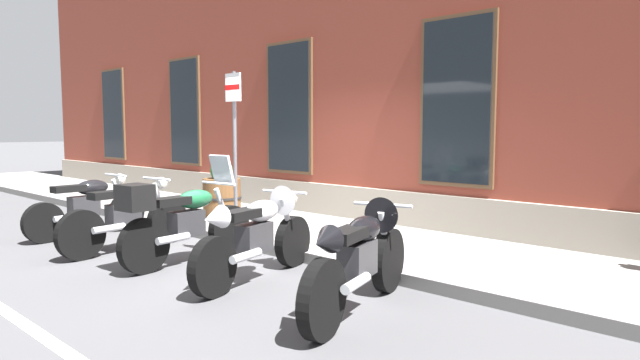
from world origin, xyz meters
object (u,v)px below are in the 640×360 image
motorcycle_green_touring (183,220)px  barrel_planter (222,193)px  motorcycle_grey_naked (128,216)px  parking_sign (234,127)px  motorcycle_black_naked (88,206)px  motorcycle_black_sport (363,252)px  motorcycle_white_sport (261,230)px

motorcycle_green_touring → barrel_planter: bearing=133.8°
motorcycle_grey_naked → parking_sign: size_ratio=0.82×
parking_sign → motorcycle_black_naked: bearing=-133.2°
motorcycle_black_naked → motorcycle_black_sport: size_ratio=0.94×
motorcycle_green_touring → barrel_planter: size_ratio=1.98×
motorcycle_green_touring → motorcycle_black_sport: (2.74, 0.17, -0.01)m
motorcycle_black_sport → motorcycle_grey_naked: bearing=-176.1°
motorcycle_black_sport → parking_sign: bearing=158.6°
motorcycle_white_sport → motorcycle_black_sport: motorcycle_white_sport is taller
motorcycle_white_sport → motorcycle_grey_naked: bearing=-172.2°
barrel_planter → motorcycle_green_touring: bearing=-46.2°
motorcycle_grey_naked → motorcycle_white_sport: size_ratio=0.98×
motorcycle_white_sport → motorcycle_green_touring: bearing=-169.0°
barrel_planter → motorcycle_white_sport: bearing=-29.9°
motorcycle_black_naked → motorcycle_grey_naked: motorcycle_grey_naked is taller
motorcycle_green_touring → parking_sign: size_ratio=0.82×
parking_sign → barrel_planter: parking_sign is taller
parking_sign → barrel_planter: 1.55m
barrel_planter → motorcycle_black_sport: bearing=-22.0°
motorcycle_white_sport → parking_sign: (-2.30, 1.43, 1.17)m
motorcycle_grey_naked → motorcycle_green_touring: 1.23m
motorcycle_black_naked → motorcycle_white_sport: motorcycle_white_sport is taller
motorcycle_black_naked → motorcycle_grey_naked: 1.44m
motorcycle_grey_naked → motorcycle_black_naked: bearing=176.8°
motorcycle_black_naked → motorcycle_black_sport: (5.40, 0.19, 0.08)m
motorcycle_black_naked → parking_sign: (1.58, 1.69, 1.25)m
motorcycle_grey_naked → parking_sign: (0.14, 1.77, 1.24)m
barrel_planter → motorcycle_black_naked: bearing=-107.2°
motorcycle_black_naked → parking_sign: parking_sign is taller
motorcycle_white_sport → motorcycle_black_sport: 1.52m
motorcycle_black_naked → barrel_planter: (0.65, 2.11, 0.08)m
motorcycle_black_naked → motorcycle_black_sport: motorcycle_black_sport is taller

